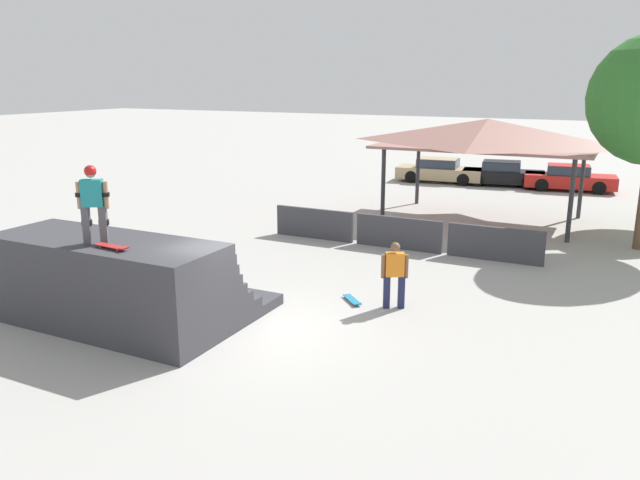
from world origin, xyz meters
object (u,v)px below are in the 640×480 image
bystander_walking (395,272)px  parked_car_black (503,174)px  skateboard_on_deck (112,246)px  skateboard_on_ground (352,300)px  parked_car_tan (439,171)px  parked_car_red (570,178)px  skater_on_deck (93,199)px

bystander_walking → parked_car_black: size_ratio=0.39×
skateboard_on_deck → bystander_walking: 6.46m
skateboard_on_ground → skateboard_on_deck: bearing=-83.8°
bystander_walking → parked_car_black: (-1.14, 19.49, -0.31)m
skateboard_on_deck → parked_car_tan: 23.63m
parked_car_tan → parked_car_black: 3.29m
skateboard_on_deck → parked_car_red: 24.88m
skater_on_deck → parked_car_red: size_ratio=0.38×
skateboard_on_deck → skateboard_on_ground: 5.93m
bystander_walking → parked_car_red: size_ratio=0.37×
parked_car_tan → parked_car_red: size_ratio=1.05×
parked_car_black → parked_car_red: 3.26m
parked_car_red → skateboard_on_deck: bearing=-112.5°
parked_car_tan → parked_car_red: (6.53, 0.34, -0.00)m
skateboard_on_deck → bystander_walking: (4.54, 4.45, -1.16)m
skateboard_on_ground → bystander_walking: bearing=49.7°
parked_car_black → skateboard_on_ground: bearing=-97.9°
bystander_walking → parked_car_red: 19.59m
skateboard_on_deck → skateboard_on_ground: size_ratio=1.19×
bystander_walking → parked_car_tan: (-4.41, 19.14, -0.31)m
parked_car_tan → parked_car_red: bearing=-2.0°
skateboard_on_ground → parked_car_red: bearing=125.6°
skater_on_deck → skateboard_on_deck: (0.63, -0.18, -0.90)m
parked_car_red → skater_on_deck: bearing=-114.0°
skater_on_deck → parked_car_red: bearing=42.9°
skater_on_deck → parked_car_tan: (0.75, 23.41, -2.37)m
skater_on_deck → parked_car_tan: skater_on_deck is taller
parked_car_tan → parked_car_black: (3.27, 0.35, -0.00)m
skateboard_on_deck → bystander_walking: bearing=49.6°
skateboard_on_ground → parked_car_black: 19.59m
skateboard_on_ground → parked_car_black: bearing=135.1°
bystander_walking → skateboard_on_ground: bearing=-22.4°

